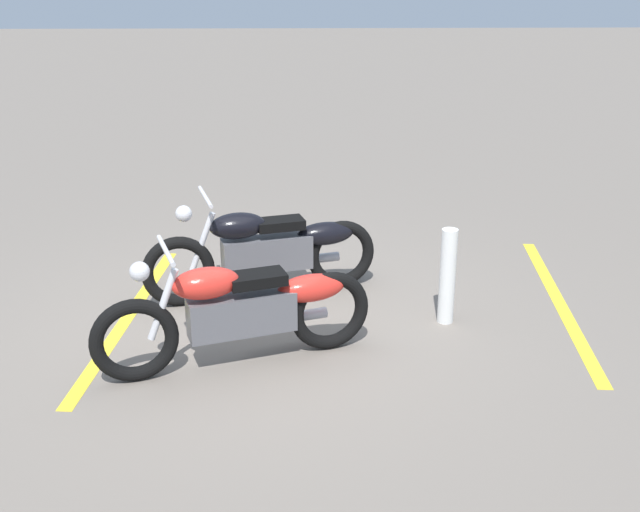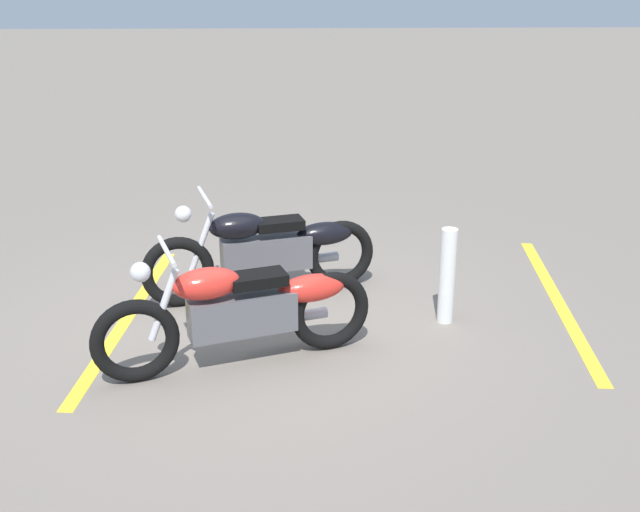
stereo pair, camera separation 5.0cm
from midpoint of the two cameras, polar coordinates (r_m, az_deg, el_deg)
name	(u,v)px [view 2 (the right image)]	position (r m, az deg, el deg)	size (l,w,h in m)	color
ground_plane	(259,326)	(7.01, -4.59, -5.03)	(60.00, 60.00, 0.00)	slate
motorcycle_bright_foreground	(243,309)	(6.23, -5.74, -3.80)	(2.15, 0.89, 1.04)	black
motorcycle_dark_foreground	(267,249)	(7.46, -4.00, 0.49)	(2.18, 0.83, 1.04)	black
bollard_post	(447,276)	(6.99, 8.87, -1.42)	(0.14, 0.14, 0.86)	white
parking_stripe_near	(128,317)	(7.37, -13.75, -4.22)	(3.20, 0.12, 0.01)	yellow
parking_stripe_mid	(558,301)	(7.78, 16.47, -3.13)	(3.20, 0.12, 0.01)	yellow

